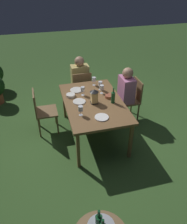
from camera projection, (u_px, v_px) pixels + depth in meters
ground_plane at (94, 134)px, 4.41m from camera, size 16.00×16.00×0.00m
dining_table at (94, 104)px, 4.03m from camera, size 1.62×1.02×0.74m
chair_side_right_b at (42, 110)px, 4.24m from camera, size 0.42×0.40×0.87m
chair_side_left_b at (132, 98)px, 4.62m from camera, size 0.42×0.40×0.87m
person_in_pink at (123, 92)px, 4.50m from camera, size 0.38×0.47×1.15m
chair_head_far at (81, 88)px, 4.99m from camera, size 0.40×0.42×0.87m
person_in_mustard at (79, 78)px, 5.07m from camera, size 0.48×0.38×1.15m
lantern_centerpiece at (94, 96)px, 3.88m from camera, size 0.15×0.15×0.27m
green_bottle_on_table at (113, 97)px, 3.91m from camera, size 0.07×0.07×0.29m
wine_glass_a at (100, 84)px, 4.31m from camera, size 0.08×0.08×0.17m
wine_glass_b at (102, 88)px, 4.18m from camera, size 0.08×0.08×0.17m
wine_glass_c at (83, 89)px, 4.13m from camera, size 0.08×0.08×0.17m
wine_glass_d at (81, 109)px, 3.58m from camera, size 0.08×0.08×0.17m
wine_glass_e at (94, 80)px, 4.47m from camera, size 0.08×0.08×0.17m
plate_a at (76, 90)px, 4.34m from camera, size 0.24×0.24×0.01m
plate_b at (102, 117)px, 3.58m from camera, size 0.23×0.23×0.01m
plate_c at (79, 102)px, 3.98m from camera, size 0.23×0.23×0.01m
bowl_olives at (109, 96)px, 4.10m from camera, size 0.15×0.15×0.05m
bowl_bread at (71, 95)px, 4.13m from camera, size 0.16×0.16×0.05m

